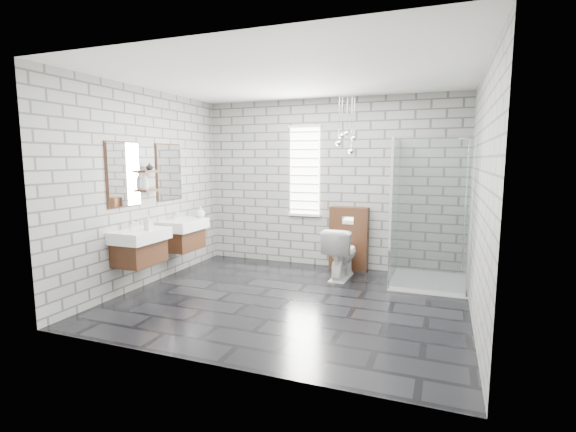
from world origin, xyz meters
The scene contains 20 objects.
floor centered at (0.00, 0.00, -0.01)m, with size 4.20×3.60×0.02m, color black.
ceiling centered at (0.00, 0.00, 2.71)m, with size 4.20×3.60×0.02m, color white.
wall_back centered at (0.00, 1.81, 1.35)m, with size 4.20×0.02×2.70m, color gray.
wall_front centered at (0.00, -1.81, 1.35)m, with size 4.20×0.02×2.70m, color gray.
wall_left centered at (-2.11, 0.00, 1.35)m, with size 0.02×3.60×2.70m, color gray.
wall_right centered at (2.11, 0.00, 1.35)m, with size 0.02×3.60×2.70m, color gray.
vanity_left centered at (-1.91, -0.47, 0.76)m, with size 0.47×0.70×1.57m.
vanity_right centered at (-1.91, 0.47, 0.76)m, with size 0.47×0.70×1.57m.
shelf_lower centered at (-2.03, -0.05, 1.32)m, with size 0.14×0.30×0.03m, color #472715.
shelf_upper centered at (-2.03, -0.05, 1.58)m, with size 0.14×0.30×0.03m, color #472715.
window centered at (-0.40, 1.78, 1.55)m, with size 0.56×0.05×1.48m.
cistern_panel centered at (0.37, 1.70, 0.50)m, with size 0.60×0.20×1.00m, color #472715.
flush_plate centered at (0.37, 1.60, 0.80)m, with size 0.18×0.01×0.12m, color silver.
shower_enclosure centered at (1.50, 1.18, 0.50)m, with size 1.00×1.00×2.03m.
pendant_cluster centered at (0.38, 1.38, 2.03)m, with size 0.28×0.22×0.89m.
toilet centered at (0.37, 1.18, 0.38)m, with size 0.42×0.74×0.75m, color white.
soap_bottle_a centered at (-1.76, -0.43, 0.94)m, with size 0.09×0.09×0.19m, color #B2B2B2.
soap_bottle_b centered at (-1.77, 0.79, 0.93)m, with size 0.13×0.13×0.17m, color #B2B2B2.
soap_bottle_c centered at (-2.02, -0.15, 1.45)m, with size 0.09×0.09×0.23m, color #B2B2B2.
vase centered at (-2.02, -0.04, 1.65)m, with size 0.10×0.10×0.10m, color #B2B2B2.
Camera 1 is at (1.76, -4.71, 1.75)m, focal length 26.00 mm.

